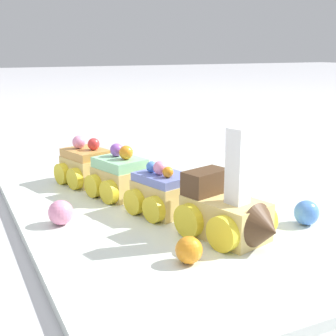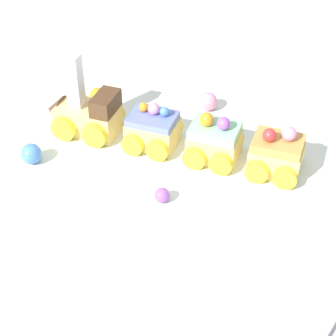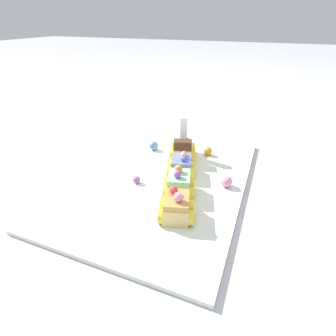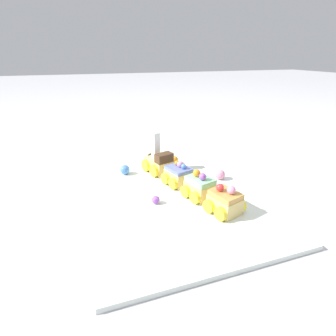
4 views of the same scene
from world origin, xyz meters
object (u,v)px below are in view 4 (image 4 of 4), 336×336
Objects in this scene: gumball_blue at (125,170)px; gumball_pink at (220,174)px; cake_car_blueberry at (178,176)px; cake_car_caramel at (225,202)px; gumball_orange at (174,160)px; cake_car_mint at (200,187)px; cake_train_locomotive at (157,162)px; gumball_purple at (156,200)px.

gumball_pink is at bearing -115.66° from gumball_blue.
cake_car_blueberry is 1.00× the size of cake_car_caramel.
gumball_pink is (-0.01, -0.13, -0.01)m from cake_car_blueberry.
cake_car_blueberry reaches higher than gumball_orange.
cake_car_mint reaches higher than gumball_orange.
gumball_pink and gumball_blue have the same top height.
gumball_blue is (0.12, 0.14, -0.01)m from cake_car_blueberry.
cake_car_mint is 0.13m from gumball_pink.
cake_car_caramel is at bearing 179.99° from cake_train_locomotive.
cake_car_caramel reaches higher than gumball_pink.
cake_car_blueberry is at bearing -129.92° from gumball_blue.
cake_car_caramel reaches higher than gumball_blue.
gumball_purple is at bearing 71.97° from cake_car_mint.
cake_car_mint reaches higher than gumball_pink.
cake_car_blueberry reaches higher than gumball_pink.
cake_car_caramel is 3.08× the size of gumball_blue.
cake_car_blueberry is 3.04× the size of gumball_pink.
gumball_orange reaches higher than gumball_purple.
cake_train_locomotive is 0.30m from cake_car_caramel.
cake_car_blueberry is at bearing 164.69° from gumball_orange.
gumball_pink is (-0.12, -0.17, -0.02)m from cake_train_locomotive.
cake_train_locomotive reaches higher than gumball_pink.
gumball_pink is at bearing -150.39° from gumball_orange.
cake_car_blueberry is at bearing -0.27° from cake_car_mint.
gumball_orange is 0.18m from gumball_blue.
cake_car_caramel is 0.35m from gumball_blue.
gumball_pink is 1.47× the size of gumball_purple.
gumball_orange is (0.24, -0.01, -0.01)m from cake_car_mint.
cake_car_mint is at bearing 126.56° from gumball_pink.
cake_car_mint is (-0.20, -0.06, -0.00)m from cake_train_locomotive.
gumball_blue is at bearing 99.77° from gumball_orange.
cake_train_locomotive is 6.20× the size of gumball_purple.
cake_car_mint reaches higher than cake_car_blueberry.
cake_train_locomotive is 0.08m from gumball_orange.
cake_train_locomotive is at bearing -0.05° from cake_car_mint.
cake_train_locomotive is at bearing 117.21° from gumball_orange.
gumball_purple is (-0.24, 0.14, -0.00)m from gumball_orange.
cake_car_mint is 1.00× the size of cake_car_caramel.
gumball_orange is (0.16, 0.09, -0.00)m from gumball_pink.
gumball_pink is 1.11× the size of gumball_orange.
gumball_purple is (0.00, 0.12, -0.02)m from cake_car_mint.
cake_train_locomotive is 0.21m from gumball_purple.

